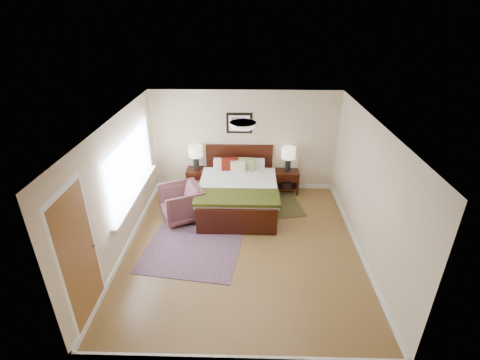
{
  "coord_description": "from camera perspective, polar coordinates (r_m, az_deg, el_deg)",
  "views": [
    {
      "loc": [
        0.1,
        -5.51,
        4.2
      ],
      "look_at": [
        -0.07,
        0.79,
        1.05
      ],
      "focal_mm": 26.0,
      "sensor_mm": 36.0,
      "label": 1
    }
  ],
  "objects": [
    {
      "name": "door",
      "position": [
        5.41,
        -24.84,
        -11.62
      ],
      "size": [
        0.06,
        1.0,
        2.18
      ],
      "color": "silver",
      "rests_on": "ground"
    },
    {
      "name": "right_wall",
      "position": [
        6.61,
        20.34,
        -1.74
      ],
      "size": [
        0.04,
        5.0,
        2.5
      ],
      "primitive_type": "cube",
      "color": "beige",
      "rests_on": "ground"
    },
    {
      "name": "bed",
      "position": [
        7.86,
        -0.32,
        -1.22
      ],
      "size": [
        1.77,
        2.14,
        1.15
      ],
      "color": "black",
      "rests_on": "ground"
    },
    {
      "name": "nightstand_left",
      "position": [
        8.7,
        -7.11,
        0.96
      ],
      "size": [
        0.5,
        0.45,
        0.59
      ],
      "color": "black",
      "rests_on": "ground"
    },
    {
      "name": "left_wall",
      "position": [
        6.67,
        -19.28,
        -1.27
      ],
      "size": [
        0.04,
        5.0,
        2.5
      ],
      "primitive_type": "cube",
      "color": "beige",
      "rests_on": "ground"
    },
    {
      "name": "rug_navy",
      "position": [
        8.29,
        7.18,
        -4.04
      ],
      "size": [
        0.96,
        1.26,
        0.01
      ],
      "primitive_type": "cube",
      "rotation": [
        0.0,
        0.0,
        0.2
      ],
      "color": "black",
      "rests_on": "ground"
    },
    {
      "name": "back_wall",
      "position": [
        8.53,
        0.75,
        6.35
      ],
      "size": [
        4.5,
        0.04,
        2.5
      ],
      "primitive_type": "cube",
      "color": "beige",
      "rests_on": "ground"
    },
    {
      "name": "ceiling",
      "position": [
        5.76,
        0.47,
        9.42
      ],
      "size": [
        4.5,
        5.0,
        0.02
      ],
      "primitive_type": "cube",
      "color": "white",
      "rests_on": "back_wall"
    },
    {
      "name": "floor",
      "position": [
        6.93,
        0.39,
        -10.75
      ],
      "size": [
        5.0,
        5.0,
        0.0
      ],
      "primitive_type": "plane",
      "color": "brown",
      "rests_on": "ground"
    },
    {
      "name": "lamp_left",
      "position": [
        8.5,
        -7.29,
        4.38
      ],
      "size": [
        0.34,
        0.34,
        0.61
      ],
      "color": "black",
      "rests_on": "nightstand_left"
    },
    {
      "name": "window",
      "position": [
        7.19,
        -17.24,
        2.21
      ],
      "size": [
        0.11,
        2.72,
        1.32
      ],
      "color": "silver",
      "rests_on": "left_wall"
    },
    {
      "name": "rug_persian",
      "position": [
        7.21,
        -6.87,
        -9.19
      ],
      "size": [
        2.11,
        2.74,
        0.01
      ],
      "primitive_type": "cube",
      "rotation": [
        0.0,
        0.0,
        -0.13
      ],
      "color": "#120E46",
      "rests_on": "ground"
    },
    {
      "name": "nightstand_right",
      "position": [
        8.72,
        7.7,
        0.13
      ],
      "size": [
        0.57,
        0.43,
        0.57
      ],
      "color": "black",
      "rests_on": "ground"
    },
    {
      "name": "wall_art",
      "position": [
        8.36,
        -0.11,
        9.31
      ],
      "size": [
        0.62,
        0.05,
        0.5
      ],
      "color": "black",
      "rests_on": "back_wall"
    },
    {
      "name": "ceil_fixture",
      "position": [
        5.77,
        0.47,
        9.09
      ],
      "size": [
        0.44,
        0.44,
        0.08
      ],
      "color": "white",
      "rests_on": "ceiling"
    },
    {
      "name": "front_wall",
      "position": [
        4.21,
        -0.26,
        -17.86
      ],
      "size": [
        4.5,
        0.04,
        2.5
      ],
      "primitive_type": "cube",
      "color": "beige",
      "rests_on": "ground"
    },
    {
      "name": "lamp_right",
      "position": [
        8.47,
        7.95,
        4.08
      ],
      "size": [
        0.34,
        0.34,
        0.61
      ],
      "color": "black",
      "rests_on": "nightstand_right"
    },
    {
      "name": "armchair",
      "position": [
        7.65,
        -9.63,
        -3.73
      ],
      "size": [
        1.12,
        1.11,
        0.77
      ],
      "primitive_type": "imported",
      "rotation": [
        0.0,
        0.0,
        -1.13
      ],
      "color": "brown",
      "rests_on": "ground"
    }
  ]
}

